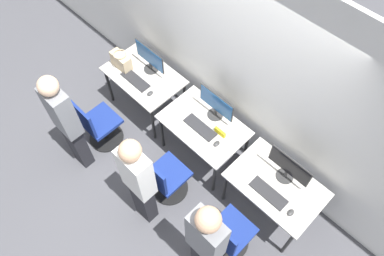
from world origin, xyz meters
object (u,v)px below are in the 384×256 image
object	(u,v)px
monitor_right	(289,168)
office_chair_left	(98,126)
keyboard_center	(200,127)
mouse_center	(217,144)
handbag	(121,61)
monitor_left	(150,58)
office_chair_center	(165,179)
keyboard_right	(268,193)
mouse_right	(291,213)
monitor_center	(216,105)
keyboard_left	(135,80)
person_left	(66,121)
person_center	(139,181)
mouse_left	(150,93)
person_right	(206,243)
office_chair_right	(228,236)

from	to	relation	value
monitor_right	office_chair_left	bearing A→B (deg)	-156.50
keyboard_center	mouse_center	xyz separation A→B (m)	(0.30, -0.03, 0.01)
monitor_right	handbag	bearing A→B (deg)	-174.59
monitor_left	office_chair_center	size ratio (longest dim) A/B	0.58
mouse_center	keyboard_right	world-z (taller)	mouse_center
keyboard_center	mouse_right	distance (m)	1.44
monitor_left	monitor_right	size ratio (longest dim) A/B	1.00
monitor_center	mouse_center	xyz separation A→B (m)	(0.30, -0.30, -0.20)
keyboard_left	monitor_center	distance (m)	1.20
monitor_left	mouse_right	size ratio (longest dim) A/B	5.79
office_chair_left	person_left	world-z (taller)	person_left
keyboard_left	person_center	xyz separation A→B (m)	(1.23, -0.97, 0.20)
keyboard_left	mouse_left	xyz separation A→B (m)	(0.31, -0.01, 0.01)
monitor_right	mouse_left	bearing A→B (deg)	-171.43
monitor_right	keyboard_center	bearing A→B (deg)	-169.51
person_center	monitor_center	bearing A→B (deg)	94.22
mouse_left	mouse_right	xyz separation A→B (m)	(2.26, -0.01, 0.00)
person_left	person_center	bearing A→B (deg)	5.03
office_chair_left	person_right	size ratio (longest dim) A/B	0.52
monitor_left	person_center	world-z (taller)	person_center
monitor_center	person_center	size ratio (longest dim) A/B	0.31
monitor_left	mouse_right	distance (m)	2.59
keyboard_left	person_left	distance (m)	1.09
office_chair_center	keyboard_right	bearing A→B (deg)	28.89
mouse_center	person_right	world-z (taller)	person_right
office_chair_right	handbag	xyz separation A→B (m)	(-2.53, 0.61, 0.47)
office_chair_left	mouse_right	bearing A→B (deg)	14.84
keyboard_left	monitor_right	world-z (taller)	monitor_right
office_chair_left	office_chair_right	world-z (taller)	same
keyboard_left	person_center	world-z (taller)	person_center
person_left	mouse_center	world-z (taller)	person_left
office_chair_right	handbag	world-z (taller)	handbag
office_chair_center	office_chair_right	world-z (taller)	same
person_center	handbag	distance (m)	1.84
mouse_center	monitor_right	distance (m)	0.88
person_left	monitor_center	bearing A→B (deg)	52.68
mouse_left	keyboard_center	size ratio (longest dim) A/B	0.20
keyboard_center	mouse_right	xyz separation A→B (m)	(1.44, -0.09, 0.01)
monitor_left	person_center	xyz separation A→B (m)	(1.23, -1.25, -0.00)
office_chair_left	monitor_center	size ratio (longest dim) A/B	1.72
office_chair_left	monitor_right	size ratio (longest dim) A/B	1.72
keyboard_left	monitor_center	xyz separation A→B (m)	(1.13, 0.35, 0.21)
office_chair_right	person_right	xyz separation A→B (m)	(-0.02, -0.37, 0.59)
person_center	mouse_right	bearing A→B (deg)	35.16
person_center	handbag	size ratio (longest dim) A/B	5.66
office_chair_left	person_center	distance (m)	1.38
mouse_right	person_right	size ratio (longest dim) A/B	0.05
mouse_right	office_chair_center	bearing A→B (deg)	-157.15
monitor_right	mouse_right	size ratio (longest dim) A/B	5.79
mouse_right	person_center	bearing A→B (deg)	-144.84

